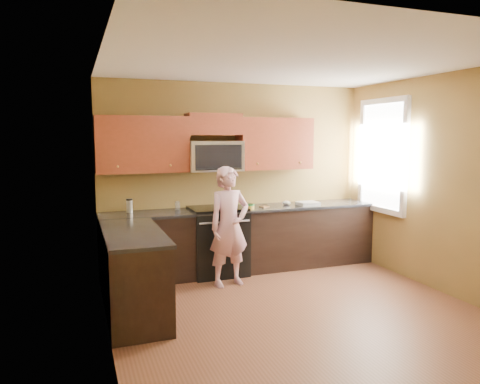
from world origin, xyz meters
name	(u,v)px	position (x,y,z in m)	size (l,w,h in m)	color
floor	(297,312)	(0.00, 0.00, 0.00)	(4.00, 4.00, 0.00)	brown
ceiling	(301,62)	(0.00, 0.00, 2.70)	(4.00, 4.00, 0.00)	white
wall_back	(236,176)	(0.00, 2.00, 1.35)	(4.00, 4.00, 0.00)	brown
wall_front	(439,226)	(0.00, -2.00, 1.35)	(4.00, 4.00, 0.00)	brown
wall_left	(105,200)	(-2.00, 0.00, 1.35)	(4.00, 4.00, 0.00)	brown
wall_right	(446,184)	(2.00, 0.00, 1.35)	(4.00, 4.00, 0.00)	brown
cabinet_back_run	(243,240)	(0.00, 1.70, 0.44)	(4.00, 0.60, 0.88)	black
cabinet_left_run	(133,274)	(-1.70, 0.60, 0.44)	(0.60, 1.60, 0.88)	black
countertop_back	(244,209)	(0.00, 1.69, 0.90)	(4.00, 0.62, 0.04)	black
countertop_left	(133,233)	(-1.69, 0.60, 0.90)	(0.62, 1.60, 0.04)	black
stove	(218,241)	(-0.40, 1.68, 0.47)	(0.76, 0.65, 0.95)	black
microwave	(214,171)	(-0.40, 1.80, 1.45)	(0.76, 0.40, 0.42)	silver
upper_cab_left	(143,173)	(-1.39, 1.83, 1.45)	(1.22, 0.33, 0.75)	maroon
upper_cab_right	(274,169)	(0.54, 1.83, 1.45)	(1.12, 0.33, 0.75)	maroon
upper_cab_over_mw	(213,124)	(-0.40, 1.83, 2.10)	(0.76, 0.33, 0.30)	maroon
window	(383,156)	(1.98, 1.20, 1.65)	(0.06, 1.06, 1.66)	white
woman	(229,226)	(-0.40, 1.15, 0.78)	(0.57, 0.37, 1.55)	#D16884
frying_pan	(226,208)	(-0.31, 1.53, 0.95)	(0.25, 0.44, 0.06)	black
butter_tub	(250,209)	(0.03, 1.54, 0.92)	(0.13, 0.13, 0.09)	gold
toast_slice	(264,207)	(0.30, 1.64, 0.93)	(0.11, 0.11, 0.01)	#B27F47
napkin_a	(231,207)	(-0.22, 1.62, 0.95)	(0.11, 0.12, 0.06)	silver
napkin_b	(286,203)	(0.68, 1.71, 0.95)	(0.12, 0.13, 0.07)	silver
dish_towel	(308,203)	(0.98, 1.60, 0.95)	(0.30, 0.24, 0.05)	silver
travel_mug	(130,212)	(-1.58, 1.85, 0.92)	(0.09, 0.09, 0.18)	silver
glass_c	(177,206)	(-0.93, 1.83, 0.98)	(0.07, 0.07, 0.12)	silver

